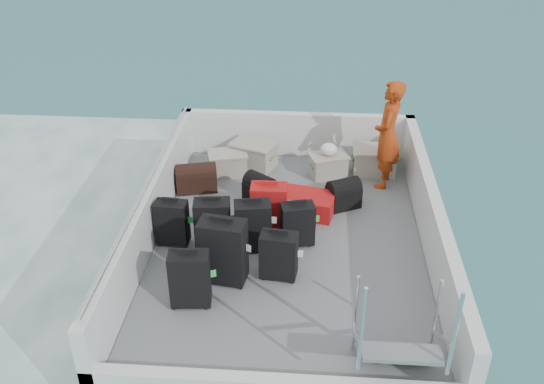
{
  "coord_description": "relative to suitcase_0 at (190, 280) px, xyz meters",
  "views": [
    {
      "loc": [
        0.25,
        -6.25,
        5.01
      ],
      "look_at": [
        -0.25,
        0.55,
        1.0
      ],
      "focal_mm": 40.0,
      "sensor_mm": 36.0,
      "label": 1
    }
  ],
  "objects": [
    {
      "name": "ground",
      "position": [
        0.99,
        1.26,
        -0.95
      ],
      "size": [
        160.0,
        160.0,
        0.0
      ],
      "primitive_type": "plane",
      "color": "#1B5160",
      "rests_on": "ground"
    },
    {
      "name": "ferry_hull",
      "position": [
        0.99,
        1.26,
        -0.65
      ],
      "size": [
        3.6,
        5.0,
        0.6
      ],
      "primitive_type": "cube",
      "color": "silver",
      "rests_on": "ground"
    },
    {
      "name": "deck",
      "position": [
        0.99,
        1.26,
        -0.34
      ],
      "size": [
        3.3,
        4.7,
        0.02
      ],
      "primitive_type": "cube",
      "color": "slate",
      "rests_on": "ferry_hull"
    },
    {
      "name": "deck_fittings",
      "position": [
        1.34,
        0.94,
        0.04
      ],
      "size": [
        3.6,
        5.0,
        0.9
      ],
      "color": "silver",
      "rests_on": "deck"
    },
    {
      "name": "suitcase_0",
      "position": [
        0.0,
        0.0,
        0.0
      ],
      "size": [
        0.45,
        0.28,
        0.66
      ],
      "primitive_type": "cube",
      "rotation": [
        0.0,
        0.0,
        0.09
      ],
      "color": "black",
      "rests_on": "deck"
    },
    {
      "name": "suitcase_1",
      "position": [
        -0.44,
        1.11,
        -0.03
      ],
      "size": [
        0.41,
        0.25,
        0.59
      ],
      "primitive_type": "cube",
      "rotation": [
        0.0,
        0.0,
        -0.07
      ],
      "color": "black",
      "rests_on": "deck"
    },
    {
      "name": "suitcase_2",
      "position": [
        0.07,
        1.1,
        -0.01
      ],
      "size": [
        0.47,
        0.31,
        0.63
      ],
      "primitive_type": "cube",
      "rotation": [
        0.0,
        0.0,
        0.11
      ],
      "color": "black",
      "rests_on": "deck"
    },
    {
      "name": "suitcase_3",
      "position": [
        0.29,
        0.44,
        0.06
      ],
      "size": [
        0.55,
        0.37,
        0.78
      ],
      "primitive_type": "cube",
      "rotation": [
        0.0,
        0.0,
        -0.15
      ],
      "color": "black",
      "rests_on": "deck"
    },
    {
      "name": "suitcase_4",
      "position": [
        0.56,
        1.07,
        -0.01
      ],
      "size": [
        0.47,
        0.32,
        0.65
      ],
      "primitive_type": "cube",
      "rotation": [
        0.0,
        0.0,
        0.16
      ],
      "color": "black",
      "rests_on": "deck"
    },
    {
      "name": "suitcase_5",
      "position": [
        0.72,
        1.53,
        -0.01
      ],
      "size": [
        0.46,
        0.28,
        0.63
      ],
      "primitive_type": "cube",
      "rotation": [
        0.0,
        0.0,
        0.01
      ],
      "color": "#AF0D1A",
      "rests_on": "deck"
    },
    {
      "name": "suitcase_6",
      "position": [
        0.91,
        0.54,
        -0.04
      ],
      "size": [
        0.44,
        0.29,
        0.58
      ],
      "primitive_type": "cube",
      "rotation": [
        0.0,
        0.0,
        -0.11
      ],
      "color": "black",
      "rests_on": "deck"
    },
    {
      "name": "suitcase_7",
      "position": [
        1.1,
        1.2,
        -0.05
      ],
      "size": [
        0.44,
        0.32,
        0.57
      ],
      "primitive_type": "cube",
      "rotation": [
        0.0,
        0.0,
        0.24
      ],
      "color": "black",
      "rests_on": "deck"
    },
    {
      "name": "suitcase_8",
      "position": [
        1.21,
        1.94,
        -0.19
      ],
      "size": [
        0.79,
        0.61,
        0.28
      ],
      "primitive_type": "cube",
      "rotation": [
        0.0,
        0.0,
        1.35
      ],
      "color": "#AF0D1A",
      "rests_on": "deck"
    },
    {
      "name": "duffel_0",
      "position": [
        -0.39,
        2.44,
        -0.17
      ],
      "size": [
        0.63,
        0.43,
        0.32
      ],
      "primitive_type": null,
      "rotation": [
        0.0,
        0.0,
        0.24
      ],
      "color": "black",
      "rests_on": "deck"
    },
    {
      "name": "duffel_1",
      "position": [
        0.54,
        2.2,
        -0.17
      ],
      "size": [
        0.5,
        0.48,
        0.32
      ],
      "primitive_type": null,
      "rotation": [
        0.0,
        0.0,
        -0.65
      ],
      "color": "black",
      "rests_on": "deck"
    },
    {
      "name": "duffel_2",
      "position": [
        1.69,
        2.15,
        -0.17
      ],
      "size": [
        0.51,
        0.46,
        0.32
      ],
      "primitive_type": null,
      "rotation": [
        0.0,
        0.0,
        0.48
      ],
      "color": "black",
      "rests_on": "deck"
    },
    {
      "name": "crate_0",
      "position": [
        -0.01,
        2.96,
        -0.17
      ],
      "size": [
        0.6,
        0.48,
        0.32
      ],
      "primitive_type": "cube",
      "rotation": [
        0.0,
        0.0,
        0.25
      ],
      "color": "#AEA897",
      "rests_on": "deck"
    },
    {
      "name": "crate_1",
      "position": [
        0.36,
        3.22,
        -0.14
      ],
      "size": [
        0.73,
        0.63,
        0.37
      ],
      "primitive_type": "cube",
      "rotation": [
        0.0,
        0.0,
        -0.39
      ],
      "color": "#AEA897",
      "rests_on": "deck"
    },
    {
      "name": "crate_2",
      "position": [
        1.49,
        3.03,
        -0.18
      ],
      "size": [
        0.6,
        0.51,
        0.31
      ],
      "primitive_type": "cube",
      "rotation": [
        0.0,
        0.0,
        0.36
      ],
      "color": "#AEA897",
      "rests_on": "deck"
    },
    {
      "name": "crate_3",
      "position": [
        2.18,
        3.16,
        -0.14
      ],
      "size": [
        0.62,
        0.43,
        0.37
      ],
      "primitive_type": "cube",
      "rotation": [
        0.0,
        0.0,
        -0.0
      ],
      "color": "#AEA897",
      "rests_on": "deck"
    },
    {
      "name": "yellow_bag",
      "position": [
        2.4,
        3.46,
        -0.22
      ],
      "size": [
        0.28,
        0.26,
        0.22
      ],
      "primitive_type": "ellipsoid",
      "color": "yellow",
      "rests_on": "deck"
    },
    {
      "name": "white_bag",
      "position": [
        1.49,
        3.03,
        0.07
      ],
      "size": [
        0.24,
        0.24,
        0.18
      ],
      "primitive_type": "ellipsoid",
      "color": "white",
      "rests_on": "crate_2"
    },
    {
      "name": "passenger",
      "position": [
        2.29,
        2.82,
        0.46
      ],
      "size": [
        0.49,
        0.65,
        1.57
      ],
      "primitive_type": "imported",
      "rotation": [
        0.0,
        0.0,
        -1.78
      ],
      "color": "#E94D15",
      "rests_on": "deck"
    }
  ]
}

